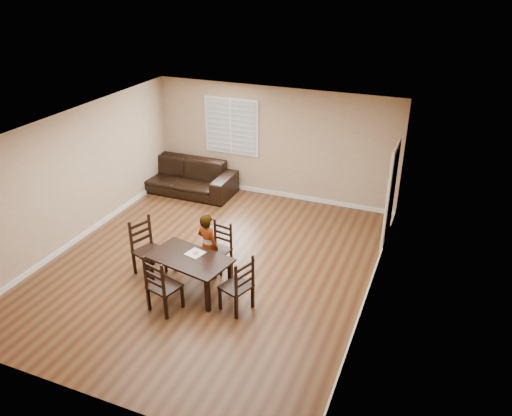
{
  "coord_description": "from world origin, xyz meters",
  "views": [
    {
      "loc": [
        3.87,
        -7.19,
        5.25
      ],
      "look_at": [
        0.64,
        0.75,
        1.0
      ],
      "focal_mm": 35.0,
      "sensor_mm": 36.0,
      "label": 1
    }
  ],
  "objects_px": {
    "chair_left": "(144,248)",
    "chair_near": "(221,247)",
    "dining_table": "(190,262)",
    "donut": "(196,252)",
    "sofa": "(181,176)",
    "chair_far": "(159,289)",
    "chair_right": "(242,288)",
    "child": "(208,246)"
  },
  "relations": [
    {
      "from": "chair_near",
      "to": "child",
      "type": "height_order",
      "value": "child"
    },
    {
      "from": "chair_far",
      "to": "child",
      "type": "bearing_deg",
      "value": -86.83
    },
    {
      "from": "donut",
      "to": "sofa",
      "type": "relative_size",
      "value": 0.03
    },
    {
      "from": "chair_far",
      "to": "child",
      "type": "distance_m",
      "value": 1.31
    },
    {
      "from": "chair_left",
      "to": "chair_near",
      "type": "bearing_deg",
      "value": -41.08
    },
    {
      "from": "dining_table",
      "to": "chair_left",
      "type": "bearing_deg",
      "value": 178.83
    },
    {
      "from": "dining_table",
      "to": "chair_far",
      "type": "height_order",
      "value": "chair_far"
    },
    {
      "from": "chair_near",
      "to": "chair_far",
      "type": "distance_m",
      "value": 1.7
    },
    {
      "from": "dining_table",
      "to": "donut",
      "type": "bearing_deg",
      "value": 83.66
    },
    {
      "from": "child",
      "to": "sofa",
      "type": "height_order",
      "value": "child"
    },
    {
      "from": "chair_right",
      "to": "child",
      "type": "xyz_separation_m",
      "value": [
        -0.98,
        0.74,
        0.17
      ]
    },
    {
      "from": "chair_left",
      "to": "child",
      "type": "bearing_deg",
      "value": -55.94
    },
    {
      "from": "chair_right",
      "to": "donut",
      "type": "bearing_deg",
      "value": -90.9
    },
    {
      "from": "child",
      "to": "sofa",
      "type": "xyz_separation_m",
      "value": [
        -2.4,
        3.18,
        -0.24
      ]
    },
    {
      "from": "chair_left",
      "to": "chair_right",
      "type": "xyz_separation_m",
      "value": [
        2.17,
        -0.46,
        -0.02
      ]
    },
    {
      "from": "child",
      "to": "chair_near",
      "type": "bearing_deg",
      "value": -83.75
    },
    {
      "from": "dining_table",
      "to": "chair_right",
      "type": "distance_m",
      "value": 1.11
    },
    {
      "from": "chair_far",
      "to": "chair_right",
      "type": "distance_m",
      "value": 1.35
    },
    {
      "from": "chair_far",
      "to": "donut",
      "type": "distance_m",
      "value": 0.96
    },
    {
      "from": "chair_left",
      "to": "dining_table",
      "type": "bearing_deg",
      "value": -81.14
    },
    {
      "from": "chair_far",
      "to": "chair_left",
      "type": "height_order",
      "value": "chair_left"
    },
    {
      "from": "chair_right",
      "to": "child",
      "type": "relative_size",
      "value": 0.8
    },
    {
      "from": "child",
      "to": "chair_left",
      "type": "bearing_deg",
      "value": 29.97
    },
    {
      "from": "chair_right",
      "to": "child",
      "type": "distance_m",
      "value": 1.24
    },
    {
      "from": "chair_near",
      "to": "chair_left",
      "type": "bearing_deg",
      "value": -142.22
    },
    {
      "from": "chair_far",
      "to": "donut",
      "type": "xyz_separation_m",
      "value": [
        0.2,
        0.92,
        0.22
      ]
    },
    {
      "from": "chair_far",
      "to": "chair_right",
      "type": "xyz_separation_m",
      "value": [
        1.24,
        0.54,
        -0.01
      ]
    },
    {
      "from": "chair_far",
      "to": "chair_left",
      "type": "xyz_separation_m",
      "value": [
        -0.93,
        1.0,
        0.01
      ]
    },
    {
      "from": "chair_far",
      "to": "chair_left",
      "type": "bearing_deg",
      "value": -32.48
    },
    {
      "from": "donut",
      "to": "chair_near",
      "type": "bearing_deg",
      "value": 80.58
    },
    {
      "from": "dining_table",
      "to": "chair_left",
      "type": "relative_size",
      "value": 1.45
    },
    {
      "from": "chair_left",
      "to": "chair_right",
      "type": "height_order",
      "value": "chair_left"
    },
    {
      "from": "dining_table",
      "to": "chair_near",
      "type": "bearing_deg",
      "value": 90.14
    },
    {
      "from": "chair_far",
      "to": "donut",
      "type": "relative_size",
      "value": 11.11
    },
    {
      "from": "chair_far",
      "to": "child",
      "type": "xyz_separation_m",
      "value": [
        0.25,
        1.27,
        0.16
      ]
    },
    {
      "from": "dining_table",
      "to": "chair_far",
      "type": "distance_m",
      "value": 0.79
    },
    {
      "from": "donut",
      "to": "chair_far",
      "type": "bearing_deg",
      "value": -102.5
    },
    {
      "from": "dining_table",
      "to": "chair_near",
      "type": "height_order",
      "value": "chair_near"
    },
    {
      "from": "child",
      "to": "chair_far",
      "type": "bearing_deg",
      "value": 95.6
    },
    {
      "from": "chair_left",
      "to": "chair_right",
      "type": "relative_size",
      "value": 1.05
    },
    {
      "from": "chair_left",
      "to": "sofa",
      "type": "height_order",
      "value": "chair_left"
    },
    {
      "from": "dining_table",
      "to": "chair_right",
      "type": "xyz_separation_m",
      "value": [
        1.08,
        -0.23,
        -0.11
      ]
    }
  ]
}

